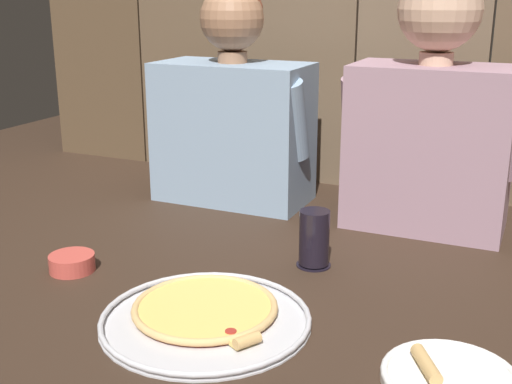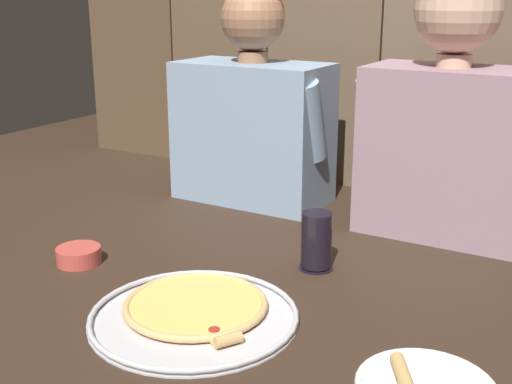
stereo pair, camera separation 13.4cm
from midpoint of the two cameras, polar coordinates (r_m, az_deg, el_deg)
name	(u,v)px [view 2 (the right image)]	position (r m, az deg, el deg)	size (l,w,h in m)	color
ground_plane	(229,291)	(1.32, 0.61, -8.60)	(3.20, 3.20, 0.00)	#332319
pizza_tray	(195,312)	(1.22, -2.14, -10.36)	(0.38, 0.38, 0.03)	silver
drinking_glass	(316,241)	(1.42, 7.96, -4.28)	(0.08, 0.08, 0.13)	black
dipping_bowl	(79,254)	(1.48, -12.60, -5.33)	(0.10, 0.10, 0.04)	#CC4C42
diner_left	(253,110)	(1.83, 1.81, 7.09)	(0.45, 0.22, 0.59)	#849EB7
diner_right	(449,114)	(1.64, 18.64, 6.38)	(0.42, 0.22, 0.64)	gray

